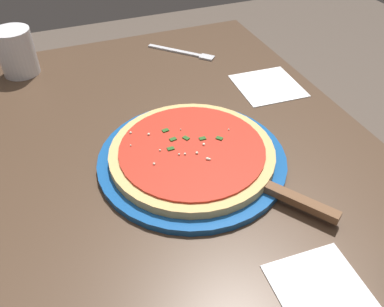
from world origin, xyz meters
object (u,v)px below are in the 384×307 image
Objects in this scene: cup_tall_drink at (16,52)px; napkin_loose_left at (268,86)px; pizza at (192,152)px; pizza_server at (275,191)px; serving_plate at (192,159)px; napkin_folded_right at (327,300)px; fork at (185,53)px.

cup_tall_drink is 0.59m from napkin_loose_left.
pizza is 1.43× the size of pizza_server.
pizza reaches higher than serving_plate.
pizza reaches higher than napkin_folded_right.
fork is (0.72, -0.07, 0.00)m from napkin_folded_right.
pizza is 0.43m from fork.
cup_tall_drink is at bearing 31.16° from pizza_server.
cup_tall_drink reaches higher than serving_plate.
napkin_loose_left is at bearing -54.99° from serving_plate.
pizza_server is 0.19m from napkin_folded_right.
pizza is at bearing 125.01° from napkin_loose_left.
fork is at bearing -4.88° from pizza_server.
pizza_server is (-0.13, -0.09, 0.01)m from serving_plate.
serving_plate is at bearing 11.57° from napkin_folded_right.
pizza_server is (-0.13, -0.09, -0.00)m from pizza.
serving_plate is 0.32m from napkin_loose_left.
serving_plate is 0.02m from pizza.
serving_plate reaches higher than napkin_folded_right.
pizza is 2.03× the size of fork.
pizza reaches higher than napkin_loose_left.
napkin_folded_right is 0.54m from napkin_loose_left.
fork is at bearing -18.81° from pizza.
napkin_loose_left is at bearing -21.28° from napkin_folded_right.
cup_tall_drink is at bearing 30.18° from pizza.
napkin_folded_right is at bearing 171.67° from pizza_server.
pizza is at bearing -149.82° from cup_tall_drink.
pizza_server is 0.69m from cup_tall_drink.
cup_tall_drink reaches higher than pizza_server.
pizza is 0.53m from cup_tall_drink.
pizza_server is at bearing -145.66° from pizza.
cup_tall_drink is 0.75× the size of fork.
pizza_server is 0.54m from fork.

